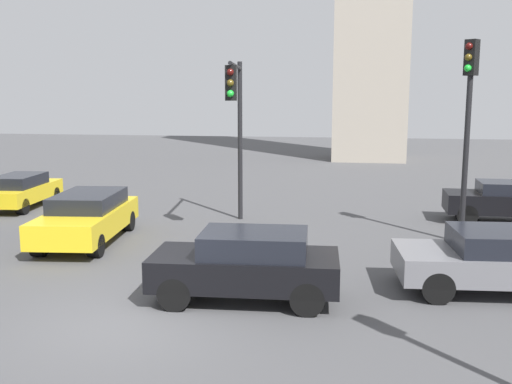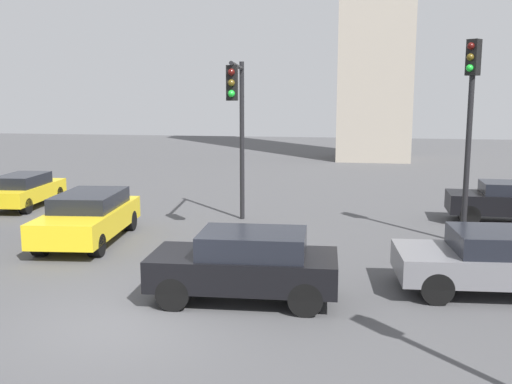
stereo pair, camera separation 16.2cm
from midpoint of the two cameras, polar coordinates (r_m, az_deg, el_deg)
ground_plane at (r=11.69m, az=-12.51°, el=-12.45°), size 102.34×102.34×0.00m
traffic_light_0 at (r=18.64m, az=-2.22°, el=8.13°), size 0.62×3.56×5.45m
traffic_light_1 at (r=17.87m, az=19.82°, el=8.02°), size 0.45×0.49×5.87m
car_0 at (r=24.40m, az=-22.16°, el=0.18°), size 1.95×4.13×1.30m
car_1 at (r=21.69m, az=23.21°, el=-0.77°), size 4.06×1.68×1.41m
car_2 at (r=13.98m, az=22.75°, el=-6.07°), size 4.64×2.34×1.41m
car_4 at (r=18.01m, az=-16.43°, el=-2.30°), size 2.39×4.82×1.46m
car_5 at (r=12.40m, az=-1.23°, el=-7.06°), size 4.03×1.99×1.50m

